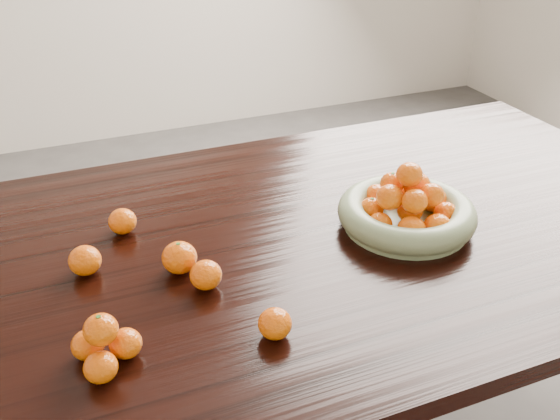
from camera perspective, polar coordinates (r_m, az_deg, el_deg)
name	(u,v)px	position (r m, az deg, el deg)	size (l,w,h in m)	color
dining_table	(273,275)	(1.35, -0.64, -5.93)	(2.00, 1.00, 0.75)	black
fruit_bowl	(407,211)	(1.35, 11.54, -0.08)	(0.29, 0.29, 0.15)	gray
orange_pyramid	(104,346)	(1.02, -15.81, -11.87)	(0.11, 0.11, 0.09)	orange
loose_orange_0	(179,258)	(1.20, -9.18, -4.32)	(0.07, 0.07, 0.06)	orange
loose_orange_1	(206,275)	(1.16, -6.80, -5.92)	(0.06, 0.06, 0.06)	orange
loose_orange_2	(275,324)	(1.04, -0.47, -10.36)	(0.06, 0.06, 0.05)	orange
loose_orange_3	(122,221)	(1.35, -14.21, -1.01)	(0.06, 0.06, 0.05)	orange
loose_orange_4	(85,260)	(1.24, -17.41, -4.42)	(0.06, 0.06, 0.06)	orange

